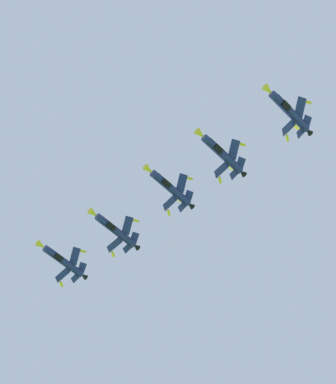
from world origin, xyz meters
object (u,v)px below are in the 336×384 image
object	(u,v)px
fighter_jet_left_wing	(222,154)
fighter_jet_right_outer	(63,261)
fighter_jet_right_wing	(170,188)
fighter_jet_lead	(289,111)
fighter_jet_left_outer	(115,230)

from	to	relation	value
fighter_jet_left_wing	fighter_jet_right_outer	xyz separation A→B (m)	(-26.71, 41.26, 0.25)
fighter_jet_right_wing	fighter_jet_lead	bearing A→B (deg)	-178.20
fighter_jet_left_wing	fighter_jet_right_wing	bearing A→B (deg)	-4.47
fighter_jet_lead	fighter_jet_right_outer	size ratio (longest dim) A/B	1.00
fighter_jet_right_wing	fighter_jet_left_outer	distance (m)	16.50
fighter_jet_lead	fighter_jet_left_wing	bearing A→B (deg)	7.86
fighter_jet_lead	fighter_jet_right_wing	world-z (taller)	fighter_jet_lead
fighter_jet_left_wing	fighter_jet_right_wing	distance (m)	16.02
fighter_jet_left_outer	fighter_jet_left_wing	bearing A→B (deg)	178.96
fighter_jet_right_wing	fighter_jet_right_outer	world-z (taller)	fighter_jet_right_wing
fighter_jet_left_outer	fighter_jet_right_outer	size ratio (longest dim) A/B	1.00
fighter_jet_lead	fighter_jet_left_outer	distance (m)	48.50
fighter_jet_lead	fighter_jet_left_wing	distance (m)	16.67
fighter_jet_lead	fighter_jet_right_wing	distance (m)	32.14
fighter_jet_right_outer	fighter_jet_left_outer	bearing A→B (deg)	-178.95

